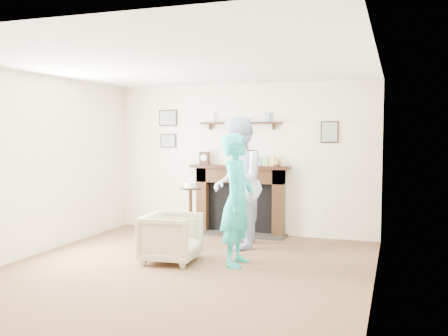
% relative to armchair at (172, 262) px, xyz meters
% --- Properties ---
extents(ground, '(5.00, 5.00, 0.00)m').
position_rel_armchair_xyz_m(ground, '(0.30, -0.36, 0.00)').
color(ground, brown).
rests_on(ground, ground).
extents(room_shell, '(4.54, 5.02, 2.52)m').
position_rel_armchair_xyz_m(room_shell, '(0.30, 0.33, 1.62)').
color(room_shell, beige).
rests_on(room_shell, ground).
extents(armchair, '(0.75, 0.73, 0.64)m').
position_rel_armchair_xyz_m(armchair, '(0.00, 0.00, 0.00)').
color(armchair, '#BCAD8B').
rests_on(armchair, ground).
extents(man, '(0.91, 1.07, 1.92)m').
position_rel_armchair_xyz_m(man, '(0.57, 1.06, 0.00)').
color(man, '#AAB5D5').
rests_on(man, ground).
extents(woman, '(0.42, 0.62, 1.69)m').
position_rel_armchair_xyz_m(woman, '(0.85, 0.15, 0.00)').
color(woman, teal).
rests_on(woman, ground).
extents(pedestal_table, '(0.32, 0.32, 1.02)m').
position_rel_armchair_xyz_m(pedestal_table, '(-0.08, 0.82, 0.63)').
color(pedestal_table, black).
rests_on(pedestal_table, ground).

